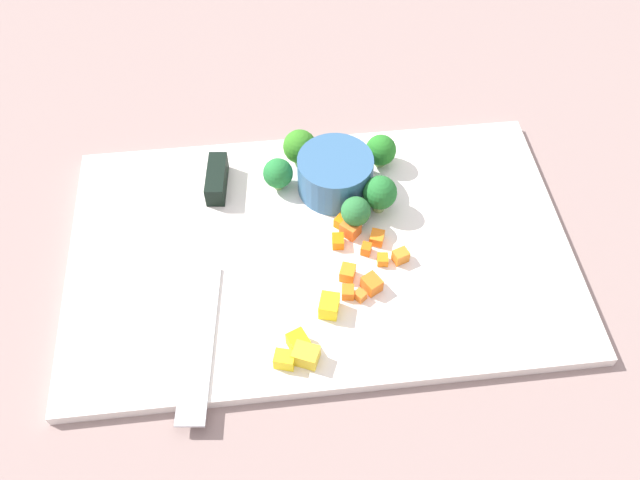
# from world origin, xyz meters

# --- Properties ---
(ground_plane) EXTENTS (4.00, 4.00, 0.00)m
(ground_plane) POSITION_xyz_m (0.00, 0.00, 0.00)
(ground_plane) COLOR gray
(cutting_board) EXTENTS (0.49, 0.30, 0.01)m
(cutting_board) POSITION_xyz_m (0.00, 0.00, 0.01)
(cutting_board) COLOR white
(cutting_board) RESTS_ON ground_plane
(prep_bowl) EXTENTS (0.08, 0.08, 0.04)m
(prep_bowl) POSITION_xyz_m (-0.02, -0.07, 0.03)
(prep_bowl) COLOR #335D87
(prep_bowl) RESTS_ON cutting_board
(chef_knife) EXTENTS (0.05, 0.29, 0.02)m
(chef_knife) POSITION_xyz_m (0.11, -0.03, 0.02)
(chef_knife) COLOR silver
(chef_knife) RESTS_ON cutting_board
(carrot_dice_0) EXTENTS (0.02, 0.02, 0.01)m
(carrot_dice_0) POSITION_xyz_m (-0.02, 0.04, 0.02)
(carrot_dice_0) COLOR orange
(carrot_dice_0) RESTS_ON cutting_board
(carrot_dice_1) EXTENTS (0.02, 0.02, 0.01)m
(carrot_dice_1) POSITION_xyz_m (-0.08, 0.03, 0.02)
(carrot_dice_1) COLOR orange
(carrot_dice_1) RESTS_ON cutting_board
(carrot_dice_2) EXTENTS (0.01, 0.01, 0.01)m
(carrot_dice_2) POSITION_xyz_m (-0.04, 0.01, 0.02)
(carrot_dice_2) COLOR orange
(carrot_dice_2) RESTS_ON cutting_board
(carrot_dice_3) EXTENTS (0.01, 0.01, 0.01)m
(carrot_dice_3) POSITION_xyz_m (-0.02, 0.00, 0.02)
(carrot_dice_3) COLOR orange
(carrot_dice_3) RESTS_ON cutting_board
(carrot_dice_4) EXTENTS (0.01, 0.01, 0.01)m
(carrot_dice_4) POSITION_xyz_m (-0.02, 0.06, 0.02)
(carrot_dice_4) COLOR orange
(carrot_dice_4) RESTS_ON cutting_board
(carrot_dice_5) EXTENTS (0.02, 0.02, 0.01)m
(carrot_dice_5) POSITION_xyz_m (-0.06, 0.00, 0.02)
(carrot_dice_5) COLOR orange
(carrot_dice_5) RESTS_ON cutting_board
(carrot_dice_6) EXTENTS (0.02, 0.02, 0.01)m
(carrot_dice_6) POSITION_xyz_m (-0.04, 0.05, 0.02)
(carrot_dice_6) COLOR orange
(carrot_dice_6) RESTS_ON cutting_board
(carrot_dice_7) EXTENTS (0.02, 0.02, 0.02)m
(carrot_dice_7) POSITION_xyz_m (-0.03, -0.01, 0.02)
(carrot_dice_7) COLOR orange
(carrot_dice_7) RESTS_ON cutting_board
(carrot_dice_8) EXTENTS (0.01, 0.01, 0.01)m
(carrot_dice_8) POSITION_xyz_m (-0.03, 0.06, 0.02)
(carrot_dice_8) COLOR orange
(carrot_dice_8) RESTS_ON cutting_board
(carrot_dice_9) EXTENTS (0.02, 0.02, 0.01)m
(carrot_dice_9) POSITION_xyz_m (-0.03, -0.02, 0.02)
(carrot_dice_9) COLOR orange
(carrot_dice_9) RESTS_ON cutting_board
(carrot_dice_10) EXTENTS (0.01, 0.01, 0.01)m
(carrot_dice_10) POSITION_xyz_m (-0.06, 0.03, 0.02)
(carrot_dice_10) COLOR orange
(carrot_dice_10) RESTS_ON cutting_board
(pepper_dice_0) EXTENTS (0.02, 0.02, 0.02)m
(pepper_dice_0) POSITION_xyz_m (0.03, 0.11, 0.02)
(pepper_dice_0) COLOR yellow
(pepper_dice_0) RESTS_ON cutting_board
(pepper_dice_1) EXTENTS (0.02, 0.02, 0.02)m
(pepper_dice_1) POSITION_xyz_m (0.00, 0.07, 0.02)
(pepper_dice_1) COLOR yellow
(pepper_dice_1) RESTS_ON cutting_board
(pepper_dice_2) EXTENTS (0.02, 0.02, 0.01)m
(pepper_dice_2) POSITION_xyz_m (0.04, 0.12, 0.02)
(pepper_dice_2) COLOR yellow
(pepper_dice_2) RESTS_ON cutting_board
(pepper_dice_3) EXTENTS (0.03, 0.02, 0.02)m
(pepper_dice_3) POSITION_xyz_m (0.03, 0.12, 0.02)
(pepper_dice_3) COLOR yellow
(pepper_dice_3) RESTS_ON cutting_board
(broccoli_floret_0) EXTENTS (0.03, 0.03, 0.04)m
(broccoli_floret_0) POSITION_xyz_m (-0.08, -0.10, 0.03)
(broccoli_floret_0) COLOR #89AF55
(broccoli_floret_0) RESTS_ON cutting_board
(broccoli_floret_1) EXTENTS (0.03, 0.03, 0.04)m
(broccoli_floret_1) POSITION_xyz_m (0.03, -0.08, 0.03)
(broccoli_floret_1) COLOR #82BB67
(broccoli_floret_1) RESTS_ON cutting_board
(broccoli_floret_2) EXTENTS (0.03, 0.03, 0.04)m
(broccoli_floret_2) POSITION_xyz_m (-0.04, -0.02, 0.04)
(broccoli_floret_2) COLOR #81B65B
(broccoli_floret_2) RESTS_ON cutting_board
(broccoli_floret_3) EXTENTS (0.04, 0.04, 0.04)m
(broccoli_floret_3) POSITION_xyz_m (0.01, -0.12, 0.03)
(broccoli_floret_3) COLOR #98C267
(broccoli_floret_3) RESTS_ON cutting_board
(broccoli_floret_4) EXTENTS (0.03, 0.03, 0.04)m
(broccoli_floret_4) POSITION_xyz_m (-0.07, -0.04, 0.04)
(broccoli_floret_4) COLOR #91AF64
(broccoli_floret_4) RESTS_ON cutting_board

